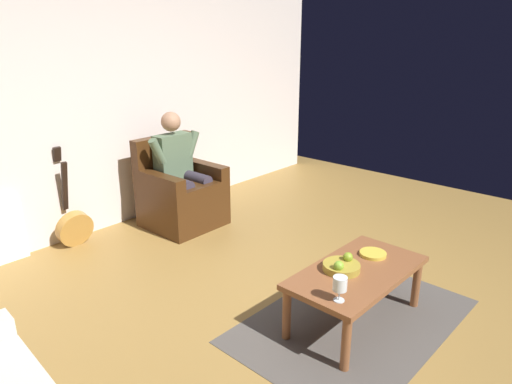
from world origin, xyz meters
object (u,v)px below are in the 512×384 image
armchair (180,195)px  wine_glass_near (340,285)px  person_seated (180,166)px  coffee_table (357,277)px  decorative_dish (373,254)px  fruit_bowl (342,266)px  guitar (74,225)px

armchair → wine_glass_near: (0.78, 2.47, 0.19)m
person_seated → coffee_table: size_ratio=1.12×
person_seated → coffee_table: person_seated is taller
wine_glass_near → decorative_dish: 0.72m
fruit_bowl → decorative_dish: bearing=172.0°
armchair → fruit_bowl: size_ratio=3.63×
person_seated → armchair: bearing=-90.0°
armchair → decorative_dish: bearing=87.9°
armchair → fruit_bowl: (0.43, 2.28, 0.12)m
armchair → coffee_table: bearing=81.2°
guitar → fruit_bowl: (-0.61, 2.64, 0.24)m
coffee_table → guitar: bearing=-75.7°
guitar → person_seated: bearing=159.6°
guitar → coffee_table: bearing=104.3°
wine_glass_near → armchair: bearing=-107.5°
guitar → fruit_bowl: 2.72m
person_seated → coffee_table: bearing=81.1°
coffee_table → guitar: 2.81m
person_seated → coffee_table: (0.35, 2.33, -0.30)m
guitar → wine_glass_near: size_ratio=5.95×
armchair → guitar: guitar is taller
guitar → decorative_dish: bearing=109.8°
person_seated → guitar: size_ratio=1.25×
armchair → decorative_dish: (0.08, 2.33, 0.10)m
fruit_bowl → decorative_dish: fruit_bowl is taller
coffee_table → decorative_dish: size_ratio=5.49×
fruit_bowl → decorative_dish: 0.36m
coffee_table → fruit_bowl: 0.15m
person_seated → guitar: (1.04, -0.39, -0.45)m
fruit_bowl → coffee_table: bearing=136.5°
coffee_table → guitar: size_ratio=1.11×
coffee_table → wine_glass_near: (0.43, 0.12, 0.17)m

